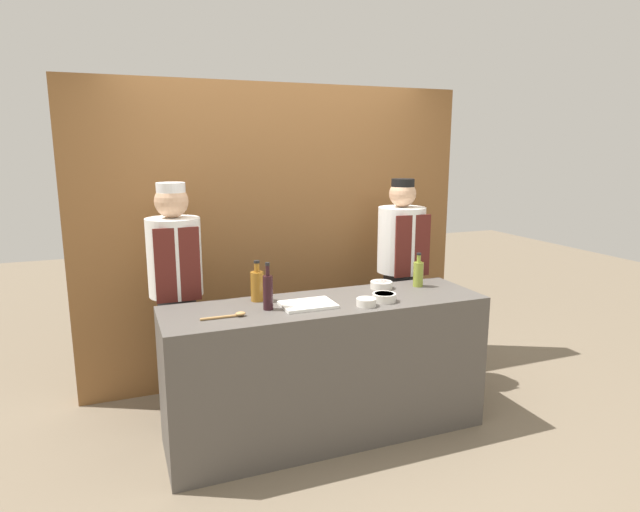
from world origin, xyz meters
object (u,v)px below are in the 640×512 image
Objects in this scene: bottle_wine at (268,291)px; wooden_spoon at (230,315)px; sauce_bowl_red at (381,285)px; bottle_amber at (257,285)px; bottle_oil at (418,273)px; chef_left at (177,294)px; sauce_bowl_brown at (384,297)px; chef_right at (400,274)px; cutting_board at (308,305)px; sauce_bowl_yellow at (366,302)px.

wooden_spoon is (-0.25, -0.07, -0.10)m from bottle_wine.
bottle_amber reaches higher than sauce_bowl_red.
sauce_bowl_red is 0.52× the size of bottle_wine.
bottle_oil is 1.71m from chef_left.
bottle_wine is at bearing 15.99° from wooden_spoon.
chef_right is at bearing 53.53° from sauce_bowl_brown.
sauce_bowl_brown is at bearing -148.32° from bottle_oil.
chef_right reaches higher than bottle_amber.
sauce_bowl_red reaches higher than cutting_board.
wooden_spoon is (-0.24, -0.28, -0.09)m from bottle_amber.
chef_left reaches higher than bottle_wine.
chef_left is at bearing 149.86° from sauce_bowl_brown.
cutting_board is (-0.50, 0.08, -0.02)m from sauce_bowl_brown.
bottle_oil is 1.17m from bottle_amber.
bottle_wine is at bearing -172.62° from bottle_oil.
bottle_wine is at bearing 172.33° from sauce_bowl_brown.
cutting_board is 0.37m from bottle_amber.
sauce_bowl_yellow is at bearing -131.68° from chef_right.
bottle_amber is at bearing 149.20° from sauce_bowl_yellow.
bottle_wine is 0.21m from bottle_amber.
bottle_wine is 0.18× the size of chef_right.
wooden_spoon is (-1.00, 0.03, -0.02)m from sauce_bowl_brown.
sauce_bowl_brown is at bearing -8.81° from cutting_board.
sauce_bowl_brown is 0.33m from sauce_bowl_red.
cutting_board is 1.36× the size of bottle_oil.
bottle_oil is at bearing 8.95° from wooden_spoon.
bottle_oil is 1.17m from bottle_wine.
sauce_bowl_yellow is 0.71m from bottle_amber.
sauce_bowl_red is 0.47× the size of cutting_board.
bottle_wine is 0.79m from chef_left.
sauce_bowl_brown reaches higher than wooden_spoon.
chef_left is (-0.48, 0.61, -0.13)m from bottle_wine.
sauce_bowl_red is (0.13, 0.30, -0.00)m from sauce_bowl_brown.
bottle_amber reaches higher than cutting_board.
sauce_bowl_red is 0.91m from bottle_wine.
cutting_board is at bearing 159.43° from sauce_bowl_yellow.
chef_left reaches higher than sauce_bowl_yellow.
chef_left reaches higher than bottle_oil.
bottle_oil is at bearing 7.38° from bottle_wine.
chef_left is (-0.47, 0.40, -0.12)m from bottle_amber.
chef_right is (0.53, 0.72, -0.06)m from sauce_bowl_brown.
sauce_bowl_brown is 0.46× the size of cutting_board.
sauce_bowl_red is at bearing -17.05° from chef_left.
chef_left is 1.01× the size of chef_right.
bottle_wine is (-0.60, 0.15, 0.09)m from sauce_bowl_yellow.
chef_right is at bearing 75.26° from bottle_oil.
sauce_bowl_brown is 0.76m from bottle_wine.
sauce_bowl_brown is at bearing -7.67° from bottle_wine.
bottle_oil is 0.83× the size of bottle_wine.
sauce_bowl_yellow is (-0.29, -0.35, -0.00)m from sauce_bowl_red.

